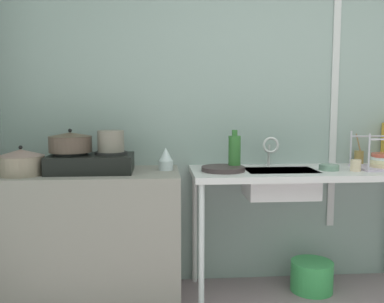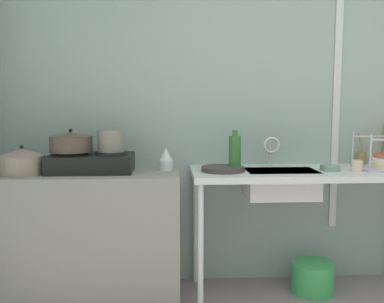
# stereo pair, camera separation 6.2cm
# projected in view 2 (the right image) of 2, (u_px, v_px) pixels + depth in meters

# --- Properties ---
(wall_back) EXTENTS (4.94, 0.10, 2.55)m
(wall_back) POSITION_uv_depth(u_px,v_px,m) (299.00, 104.00, 3.10)
(wall_back) COLOR #8D9F9A
(wall_back) RESTS_ON ground
(wall_metal_strip) EXTENTS (0.05, 0.01, 2.04)m
(wall_metal_strip) POSITION_uv_depth(u_px,v_px,m) (337.00, 86.00, 3.04)
(wall_metal_strip) COLOR silver
(counter_concrete) EXTENTS (1.10, 0.55, 0.85)m
(counter_concrete) POSITION_uv_depth(u_px,v_px,m) (94.00, 236.00, 2.79)
(counter_concrete) COLOR gray
(counter_concrete) RESTS_ON ground
(counter_sink) EXTENTS (1.52, 0.55, 0.85)m
(counter_sink) POSITION_uv_depth(u_px,v_px,m) (307.00, 180.00, 2.83)
(counter_sink) COLOR silver
(counter_sink) RESTS_ON ground
(stove) EXTENTS (0.52, 0.34, 0.13)m
(stove) POSITION_uv_depth(u_px,v_px,m) (92.00, 162.00, 2.74)
(stove) COLOR black
(stove) RESTS_ON counter_concrete
(pot_on_left_burner) EXTENTS (0.27, 0.27, 0.15)m
(pot_on_left_burner) POSITION_uv_depth(u_px,v_px,m) (71.00, 142.00, 2.72)
(pot_on_left_burner) COLOR #4C3D34
(pot_on_left_burner) RESTS_ON stove
(pot_on_right_burner) EXTENTS (0.17, 0.17, 0.14)m
(pot_on_right_burner) POSITION_uv_depth(u_px,v_px,m) (111.00, 141.00, 2.73)
(pot_on_right_burner) COLOR slate
(pot_on_right_burner) RESTS_ON stove
(pot_beside_stove) EXTENTS (0.28, 0.28, 0.18)m
(pot_beside_stove) POSITION_uv_depth(u_px,v_px,m) (22.00, 162.00, 2.63)
(pot_beside_stove) COLOR gray
(pot_beside_stove) RESTS_ON counter_concrete
(percolator) EXTENTS (0.10, 0.10, 0.15)m
(percolator) POSITION_uv_depth(u_px,v_px,m) (166.00, 159.00, 2.81)
(percolator) COLOR silver
(percolator) RESTS_ON counter_concrete
(sink_basin) EXTENTS (0.46, 0.29, 0.18)m
(sink_basin) POSITION_uv_depth(u_px,v_px,m) (281.00, 184.00, 2.81)
(sink_basin) COLOR silver
(sink_basin) RESTS_ON counter_sink
(faucet) EXTENTS (0.11, 0.07, 0.21)m
(faucet) POSITION_uv_depth(u_px,v_px,m) (271.00, 147.00, 2.92)
(faucet) COLOR silver
(faucet) RESTS_ON counter_sink
(frying_pan) EXTENTS (0.28, 0.28, 0.03)m
(frying_pan) POSITION_uv_depth(u_px,v_px,m) (223.00, 169.00, 2.76)
(frying_pan) COLOR #3D3032
(frying_pan) RESTS_ON counter_sink
(cup_by_rack) EXTENTS (0.07, 0.07, 0.07)m
(cup_by_rack) POSITION_uv_depth(u_px,v_px,m) (357.00, 166.00, 2.75)
(cup_by_rack) COLOR beige
(cup_by_rack) RESTS_ON counter_sink
(small_bowl_on_drainboard) EXTENTS (0.13, 0.13, 0.04)m
(small_bowl_on_drainboard) POSITION_uv_depth(u_px,v_px,m) (330.00, 168.00, 2.79)
(small_bowl_on_drainboard) COLOR gray
(small_bowl_on_drainboard) RESTS_ON counter_sink
(bottle_by_sink) EXTENTS (0.08, 0.08, 0.26)m
(bottle_by_sink) POSITION_uv_depth(u_px,v_px,m) (235.00, 152.00, 2.82)
(bottle_by_sink) COLOR #316B2E
(bottle_by_sink) RESTS_ON counter_sink
(utensil_jar) EXTENTS (0.06, 0.06, 0.22)m
(utensil_jar) POSITION_uv_depth(u_px,v_px,m) (361.00, 157.00, 3.06)
(utensil_jar) COLOR olive
(utensil_jar) RESTS_ON counter_sink
(bucket_on_floor) EXTENTS (0.29, 0.29, 0.21)m
(bucket_on_floor) POSITION_uv_depth(u_px,v_px,m) (313.00, 277.00, 2.93)
(bucket_on_floor) COLOR green
(bucket_on_floor) RESTS_ON ground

